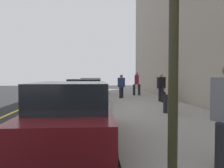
% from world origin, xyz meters
% --- Properties ---
extents(ground_plane, '(56.00, 56.00, 0.00)m').
position_xyz_m(ground_plane, '(0.00, 0.00, 0.00)').
color(ground_plane, black).
extents(sidewalk, '(28.00, 4.60, 0.15)m').
position_xyz_m(sidewalk, '(0.00, -3.30, 0.07)').
color(sidewalk, gray).
rests_on(sidewalk, ground).
extents(lane_stripe_centre, '(28.00, 0.14, 0.01)m').
position_xyz_m(lane_stripe_centre, '(0.00, 3.20, 0.00)').
color(lane_stripe_centre, gold).
rests_on(lane_stripe_centre, ground).
extents(snow_bank_curb, '(6.42, 0.56, 0.22)m').
position_xyz_m(snow_bank_curb, '(5.18, -0.70, 0.11)').
color(snow_bank_curb, white).
rests_on(snow_bank_curb, ground).
extents(parked_car_maroon, '(4.23, 1.92, 1.51)m').
position_xyz_m(parked_car_maroon, '(-6.06, -0.02, 0.76)').
color(parked_car_maroon, black).
rests_on(parked_car_maroon, ground).
extents(parked_car_charcoal, '(4.85, 2.04, 1.51)m').
position_xyz_m(parked_car_charcoal, '(0.41, -0.05, 0.76)').
color(parked_car_charcoal, black).
rests_on(parked_car_charcoal, ground).
extents(parked_car_silver, '(4.76, 1.98, 1.51)m').
position_xyz_m(parked_car_silver, '(7.22, -0.14, 0.76)').
color(parked_car_silver, black).
rests_on(parked_car_silver, ground).
extents(pedestrian_navy_coat, '(0.50, 0.52, 1.63)m').
position_xyz_m(pedestrian_navy_coat, '(3.53, -2.34, 1.02)').
color(pedestrian_navy_coat, black).
rests_on(pedestrian_navy_coat, sidewalk).
extents(pedestrian_tan_coat, '(0.48, 0.53, 1.64)m').
position_xyz_m(pedestrian_tan_coat, '(-2.67, -3.60, 1.02)').
color(pedestrian_tan_coat, black).
rests_on(pedestrian_tan_coat, sidewalk).
extents(pedestrian_black_coat, '(0.55, 0.49, 1.68)m').
position_xyz_m(pedestrian_black_coat, '(1.33, -4.47, 1.04)').
color(pedestrian_black_coat, black).
rests_on(pedestrian_black_coat, sidewalk).
extents(pedestrian_burgundy_coat, '(0.53, 0.60, 1.84)m').
position_xyz_m(pedestrian_burgundy_coat, '(5.69, -3.82, 1.13)').
color(pedestrian_burgundy_coat, black).
rests_on(pedestrian_burgundy_coat, sidewalk).
extents(rolling_suitcase, '(0.34, 0.22, 0.94)m').
position_xyz_m(rolling_suitcase, '(0.95, -4.49, 0.44)').
color(rolling_suitcase, black).
rests_on(rolling_suitcase, sidewalk).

